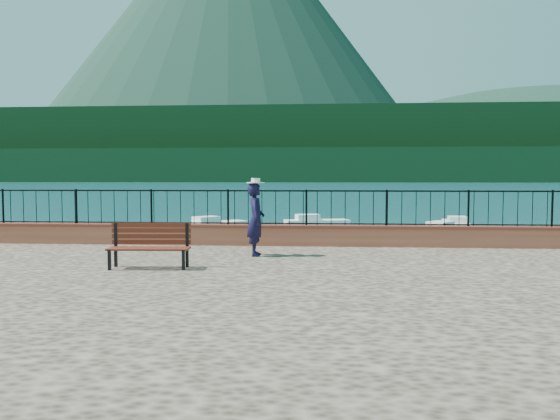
# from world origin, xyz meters

# --- Properties ---
(ground) EXTENTS (2000.00, 2000.00, 0.00)m
(ground) POSITION_xyz_m (0.00, 0.00, 0.00)
(ground) COLOR #19596B
(ground) RESTS_ON ground
(parapet) EXTENTS (28.00, 0.46, 0.58)m
(parapet) POSITION_xyz_m (0.00, 3.70, 1.49)
(parapet) COLOR #C16145
(parapet) RESTS_ON promenade
(railing) EXTENTS (27.00, 0.05, 0.95)m
(railing) POSITION_xyz_m (0.00, 3.70, 2.25)
(railing) COLOR black
(railing) RESTS_ON parapet
(dock) EXTENTS (2.00, 16.00, 0.30)m
(dock) POSITION_xyz_m (-2.00, 12.00, 0.15)
(dock) COLOR #2D231C
(dock) RESTS_ON ground
(far_forest) EXTENTS (900.00, 60.00, 18.00)m
(far_forest) POSITION_xyz_m (0.00, 300.00, 9.00)
(far_forest) COLOR black
(far_forest) RESTS_ON ground
(foothills) EXTENTS (900.00, 120.00, 44.00)m
(foothills) POSITION_xyz_m (0.00, 360.00, 22.00)
(foothills) COLOR black
(foothills) RESTS_ON ground
(volcano) EXTENTS (560.00, 560.00, 380.00)m
(volcano) POSITION_xyz_m (-120.00, 700.00, 190.00)
(volcano) COLOR #142D23
(volcano) RESTS_ON ground
(companion_hill) EXTENTS (448.00, 384.00, 180.00)m
(companion_hill) POSITION_xyz_m (220.00, 560.00, 0.00)
(companion_hill) COLOR #142D23
(companion_hill) RESTS_ON ground
(park_bench) EXTENTS (1.72, 0.66, 0.94)m
(park_bench) POSITION_xyz_m (-3.48, -0.29, 1.49)
(park_bench) COLOR black
(park_bench) RESTS_ON promenade
(person) EXTENTS (0.49, 0.69, 1.77)m
(person) POSITION_xyz_m (-1.47, 1.70, 2.08)
(person) COLOR black
(person) RESTS_ON promenade
(hat) EXTENTS (0.44, 0.44, 0.12)m
(hat) POSITION_xyz_m (-1.47, 1.70, 3.03)
(hat) COLOR white
(hat) RESTS_ON person
(boat_0) EXTENTS (3.37, 1.68, 0.80)m
(boat_0) POSITION_xyz_m (-5.98, 7.36, 0.40)
(boat_0) COLOR silver
(boat_0) RESTS_ON ground
(boat_1) EXTENTS (3.60, 3.06, 0.80)m
(boat_1) POSITION_xyz_m (2.36, 9.97, 0.40)
(boat_1) COLOR silver
(boat_1) RESTS_ON ground
(boat_2) EXTENTS (3.28, 3.48, 0.80)m
(boat_2) POSITION_xyz_m (6.66, 17.95, 0.40)
(boat_2) COLOR silver
(boat_2) RESTS_ON ground
(boat_3) EXTENTS (3.76, 3.75, 0.80)m
(boat_3) POSITION_xyz_m (-6.23, 20.53, 0.40)
(boat_3) COLOR silver
(boat_3) RESTS_ON ground
(boat_4) EXTENTS (4.18, 2.29, 0.80)m
(boat_4) POSITION_xyz_m (-0.18, 22.51, 0.40)
(boat_4) COLOR white
(boat_4) RESTS_ON ground
(boat_5) EXTENTS (1.79, 4.35, 0.80)m
(boat_5) POSITION_xyz_m (8.15, 21.83, 0.40)
(boat_5) COLOR silver
(boat_5) RESTS_ON ground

